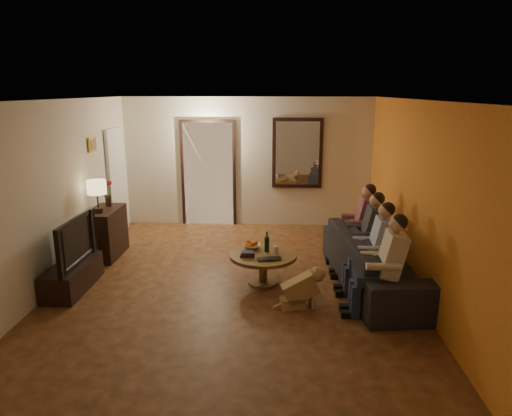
{
  "coord_description": "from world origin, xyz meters",
  "views": [
    {
      "loc": [
        0.61,
        -6.14,
        2.72
      ],
      "look_at": [
        0.3,
        0.3,
        1.05
      ],
      "focal_mm": 32.0,
      "sensor_mm": 36.0,
      "label": 1
    }
  ],
  "objects_px": {
    "tv_stand": "(73,276)",
    "coffee_table": "(263,269)",
    "tv": "(69,241)",
    "wine_bottle": "(267,241)",
    "dresser": "(106,233)",
    "person_d": "(360,227)",
    "person_b": "(376,253)",
    "person_c": "(367,239)",
    "laptop": "(270,260)",
    "sofa": "(377,261)",
    "person_a": "(386,270)",
    "table_lamp": "(97,196)",
    "dog": "(300,287)",
    "bowl": "(251,246)"
  },
  "relations": [
    {
      "from": "sofa",
      "to": "wine_bottle",
      "type": "height_order",
      "value": "wine_bottle"
    },
    {
      "from": "person_d",
      "to": "coffee_table",
      "type": "height_order",
      "value": "person_d"
    },
    {
      "from": "tv",
      "to": "person_a",
      "type": "height_order",
      "value": "person_a"
    },
    {
      "from": "dresser",
      "to": "tv",
      "type": "relative_size",
      "value": 0.79
    },
    {
      "from": "coffee_table",
      "to": "tv_stand",
      "type": "bearing_deg",
      "value": -173.05
    },
    {
      "from": "tv_stand",
      "to": "person_a",
      "type": "distance_m",
      "value": 4.25
    },
    {
      "from": "tv_stand",
      "to": "coffee_table",
      "type": "height_order",
      "value": "coffee_table"
    },
    {
      "from": "person_c",
      "to": "wine_bottle",
      "type": "distance_m",
      "value": 1.49
    },
    {
      "from": "table_lamp",
      "to": "person_d",
      "type": "xyz_separation_m",
      "value": [
        4.19,
        0.12,
        -0.49
      ]
    },
    {
      "from": "tv_stand",
      "to": "wine_bottle",
      "type": "distance_m",
      "value": 2.78
    },
    {
      "from": "person_a",
      "to": "person_b",
      "type": "bearing_deg",
      "value": 90.0
    },
    {
      "from": "table_lamp",
      "to": "person_a",
      "type": "xyz_separation_m",
      "value": [
        4.19,
        -1.68,
        -0.49
      ]
    },
    {
      "from": "bowl",
      "to": "sofa",
      "type": "bearing_deg",
      "value": -6.88
    },
    {
      "from": "person_b",
      "to": "dresser",
      "type": "bearing_deg",
      "value": 162.8
    },
    {
      "from": "dresser",
      "to": "coffee_table",
      "type": "xyz_separation_m",
      "value": [
        2.67,
        -1.0,
        -0.18
      ]
    },
    {
      "from": "coffee_table",
      "to": "dog",
      "type": "bearing_deg",
      "value": -55.93
    },
    {
      "from": "tv",
      "to": "person_d",
      "type": "xyz_separation_m",
      "value": [
        4.19,
        1.23,
        -0.11
      ]
    },
    {
      "from": "coffee_table",
      "to": "laptop",
      "type": "relative_size",
      "value": 2.93
    },
    {
      "from": "person_d",
      "to": "person_a",
      "type": "bearing_deg",
      "value": -90.0
    },
    {
      "from": "person_c",
      "to": "laptop",
      "type": "bearing_deg",
      "value": -157.76
    },
    {
      "from": "person_d",
      "to": "wine_bottle",
      "type": "distance_m",
      "value": 1.68
    },
    {
      "from": "table_lamp",
      "to": "dog",
      "type": "relative_size",
      "value": 0.96
    },
    {
      "from": "tv",
      "to": "wine_bottle",
      "type": "relative_size",
      "value": 3.72
    },
    {
      "from": "person_c",
      "to": "person_a",
      "type": "bearing_deg",
      "value": -90.0
    },
    {
      "from": "tv_stand",
      "to": "coffee_table",
      "type": "bearing_deg",
      "value": 6.95
    },
    {
      "from": "tv",
      "to": "wine_bottle",
      "type": "height_order",
      "value": "tv"
    },
    {
      "from": "sofa",
      "to": "coffee_table",
      "type": "relative_size",
      "value": 2.68
    },
    {
      "from": "person_d",
      "to": "laptop",
      "type": "distance_m",
      "value": 1.86
    },
    {
      "from": "person_b",
      "to": "bowl",
      "type": "distance_m",
      "value": 1.79
    },
    {
      "from": "dresser",
      "to": "tv_stand",
      "type": "bearing_deg",
      "value": -90.0
    },
    {
      "from": "table_lamp",
      "to": "person_d",
      "type": "relative_size",
      "value": 0.45
    },
    {
      "from": "sofa",
      "to": "tv",
      "type": "bearing_deg",
      "value": 87.74
    },
    {
      "from": "person_b",
      "to": "person_c",
      "type": "height_order",
      "value": "same"
    },
    {
      "from": "dresser",
      "to": "sofa",
      "type": "bearing_deg",
      "value": -13.09
    },
    {
      "from": "wine_bottle",
      "to": "laptop",
      "type": "height_order",
      "value": "wine_bottle"
    },
    {
      "from": "dresser",
      "to": "person_d",
      "type": "xyz_separation_m",
      "value": [
        4.19,
        -0.1,
        0.19
      ]
    },
    {
      "from": "person_c",
      "to": "wine_bottle",
      "type": "xyz_separation_m",
      "value": [
        -1.47,
        -0.2,
        0.01
      ]
    },
    {
      "from": "table_lamp",
      "to": "wine_bottle",
      "type": "relative_size",
      "value": 1.74
    },
    {
      "from": "laptop",
      "to": "person_d",
      "type": "bearing_deg",
      "value": 27.89
    },
    {
      "from": "tv_stand",
      "to": "tv",
      "type": "bearing_deg",
      "value": 0.0
    },
    {
      "from": "tv",
      "to": "person_c",
      "type": "height_order",
      "value": "person_c"
    },
    {
      "from": "table_lamp",
      "to": "person_c",
      "type": "distance_m",
      "value": 4.25
    },
    {
      "from": "tv",
      "to": "person_b",
      "type": "bearing_deg",
      "value": -89.63
    },
    {
      "from": "dresser",
      "to": "dog",
      "type": "height_order",
      "value": "dresser"
    },
    {
      "from": "person_b",
      "to": "coffee_table",
      "type": "distance_m",
      "value": 1.6
    },
    {
      "from": "tv",
      "to": "person_a",
      "type": "bearing_deg",
      "value": -97.78
    },
    {
      "from": "person_d",
      "to": "bowl",
      "type": "height_order",
      "value": "person_d"
    },
    {
      "from": "laptop",
      "to": "dresser",
      "type": "bearing_deg",
      "value": 143.37
    },
    {
      "from": "person_a",
      "to": "dresser",
      "type": "bearing_deg",
      "value": 155.64
    },
    {
      "from": "table_lamp",
      "to": "laptop",
      "type": "relative_size",
      "value": 1.64
    }
  ]
}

